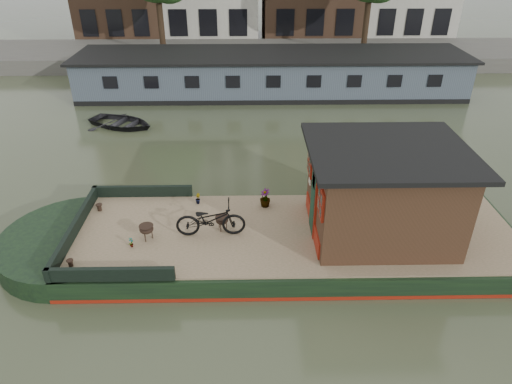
{
  "coord_description": "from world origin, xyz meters",
  "views": [
    {
      "loc": [
        -1.27,
        -10.12,
        7.75
      ],
      "look_at": [
        -1.08,
        0.5,
        1.58
      ],
      "focal_mm": 32.0,
      "sensor_mm": 36.0,
      "label": 1
    }
  ],
  "objects_px": {
    "cabin": "(383,191)",
    "brazier_rear": "(222,223)",
    "dinghy": "(121,120)",
    "brazier_front": "(147,232)",
    "bicycle": "(211,219)"
  },
  "relations": [
    {
      "from": "bicycle",
      "to": "brazier_rear",
      "type": "relative_size",
      "value": 4.49
    },
    {
      "from": "brazier_front",
      "to": "brazier_rear",
      "type": "height_order",
      "value": "brazier_front"
    },
    {
      "from": "bicycle",
      "to": "brazier_front",
      "type": "relative_size",
      "value": 4.29
    },
    {
      "from": "bicycle",
      "to": "dinghy",
      "type": "distance_m",
      "value": 10.53
    },
    {
      "from": "cabin",
      "to": "dinghy",
      "type": "relative_size",
      "value": 1.3
    },
    {
      "from": "cabin",
      "to": "bicycle",
      "type": "relative_size",
      "value": 2.19
    },
    {
      "from": "bicycle",
      "to": "brazier_rear",
      "type": "distance_m",
      "value": 0.45
    },
    {
      "from": "brazier_rear",
      "to": "dinghy",
      "type": "height_order",
      "value": "brazier_rear"
    },
    {
      "from": "cabin",
      "to": "bicycle",
      "type": "distance_m",
      "value": 4.53
    },
    {
      "from": "bicycle",
      "to": "dinghy",
      "type": "height_order",
      "value": "bicycle"
    },
    {
      "from": "cabin",
      "to": "brazier_rear",
      "type": "height_order",
      "value": "cabin"
    },
    {
      "from": "brazier_rear",
      "to": "dinghy",
      "type": "xyz_separation_m",
      "value": [
        -4.96,
        9.17,
        -0.54
      ]
    },
    {
      "from": "cabin",
      "to": "brazier_front",
      "type": "height_order",
      "value": "cabin"
    },
    {
      "from": "bicycle",
      "to": "brazier_front",
      "type": "xyz_separation_m",
      "value": [
        -1.66,
        -0.18,
        -0.27
      ]
    },
    {
      "from": "brazier_front",
      "to": "brazier_rear",
      "type": "bearing_deg",
      "value": 11.71
    }
  ]
}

